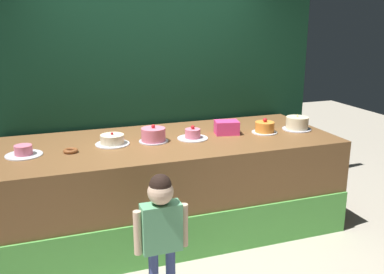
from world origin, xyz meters
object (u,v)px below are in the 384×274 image
at_px(donut, 71,151).
at_px(cake_center_right, 193,135).
at_px(cake_center_left, 153,135).
at_px(cake_far_right, 297,123).
at_px(child_figure, 161,223).
at_px(cake_far_left, 24,152).
at_px(pink_box, 227,127).
at_px(cake_left, 112,140).
at_px(cake_right, 265,128).

distance_m(donut, cake_center_right, 1.17).
bearing_deg(cake_center_left, donut, -173.45).
height_order(cake_center_left, cake_far_right, cake_far_right).
xyz_separation_m(child_figure, cake_far_left, (-0.91, 1.12, 0.30)).
height_order(child_figure, cake_far_left, child_figure).
distance_m(cake_center_right, cake_far_right, 1.17).
distance_m(child_figure, cake_far_right, 2.15).
bearing_deg(cake_far_right, cake_center_left, 177.64).
relative_size(pink_box, cake_left, 0.74).
xyz_separation_m(child_figure, cake_center_right, (0.64, 1.13, 0.31)).
height_order(donut, cake_center_right, cake_center_right).
bearing_deg(cake_far_right, cake_left, 177.07).
relative_size(cake_right, cake_far_right, 0.86).
bearing_deg(cake_far_left, child_figure, -50.73).
distance_m(donut, cake_left, 0.41).
height_order(cake_center_left, cake_right, cake_center_left).
bearing_deg(cake_center_right, cake_center_left, 175.41).
height_order(pink_box, cake_left, pink_box).
xyz_separation_m(pink_box, cake_far_left, (-1.95, -0.07, -0.03)).
relative_size(cake_far_left, cake_left, 0.98).
bearing_deg(cake_center_left, cake_right, -3.26).
relative_size(child_figure, cake_right, 3.98).
distance_m(pink_box, donut, 1.56).
distance_m(donut, cake_far_right, 2.34).
bearing_deg(cake_far_right, cake_right, -179.66).
bearing_deg(cake_center_right, cake_far_right, -1.62).
height_order(pink_box, cake_far_left, pink_box).
height_order(cake_right, cake_far_right, cake_far_right).
bearing_deg(cake_right, cake_center_left, 176.74).
xyz_separation_m(child_figure, cake_far_right, (1.81, 1.10, 0.33)).
bearing_deg(donut, child_figure, -63.91).
bearing_deg(pink_box, cake_center_right, -171.92).
xyz_separation_m(child_figure, cake_right, (1.42, 1.10, 0.32)).
xyz_separation_m(cake_left, cake_center_left, (0.39, -0.04, 0.02)).
distance_m(child_figure, donut, 1.23).
xyz_separation_m(cake_far_left, cake_left, (0.78, 0.08, 0.01)).
xyz_separation_m(child_figure, donut, (-0.52, 1.07, 0.28)).
xyz_separation_m(pink_box, cake_far_right, (0.78, -0.09, -0.00)).
bearing_deg(cake_left, cake_far_right, -2.93).
distance_m(pink_box, cake_left, 1.17).
bearing_deg(cake_left, cake_far_left, -174.25).
xyz_separation_m(pink_box, cake_center_right, (-0.39, -0.06, -0.03)).
distance_m(child_figure, cake_center_left, 1.23).
relative_size(donut, cake_right, 0.50).
bearing_deg(cake_far_right, cake_far_left, 179.56).
bearing_deg(cake_center_left, cake_far_left, -177.88).
distance_m(cake_right, cake_far_right, 0.39).
xyz_separation_m(child_figure, pink_box, (1.03, 1.19, 0.33)).
bearing_deg(cake_right, child_figure, -142.44).
relative_size(donut, cake_left, 0.41).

